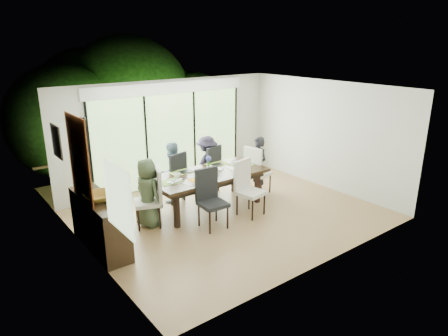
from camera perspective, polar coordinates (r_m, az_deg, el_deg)
floor at (r=8.73m, az=1.00°, el=-6.69°), size 6.00×5.00×0.01m
ceiling at (r=7.99m, az=1.11°, el=11.26°), size 6.00×5.00×0.01m
wall_back at (r=10.28m, az=-7.70°, el=4.95°), size 6.00×0.02×2.70m
wall_front at (r=6.58m, az=14.77°, el=-2.99°), size 6.00×0.02×2.70m
wall_left at (r=6.89m, az=-18.98°, el=-2.42°), size 0.02×5.00×2.70m
wall_right at (r=10.34m, az=14.28°, el=4.63°), size 0.02×5.00×2.70m
glass_doors at (r=10.28m, az=-7.55°, el=4.09°), size 4.20×0.02×2.30m
blinds_header at (r=10.04m, az=-7.83°, el=11.30°), size 4.40×0.06×0.28m
mullion_a at (r=9.44m, az=-18.60°, el=2.05°), size 0.05×0.04×2.30m
mullion_b at (r=9.95m, az=-11.01°, el=3.46°), size 0.05×0.04×2.30m
mullion_c at (r=10.63m, az=-4.25°, el=4.66°), size 0.05×0.04×2.30m
mullion_d at (r=11.43m, az=1.65°, el=5.65°), size 0.05×0.04×2.30m
side_window at (r=5.79m, az=-14.84°, el=-4.31°), size 0.02×0.90×1.00m
deck at (r=11.42m, az=-9.64°, el=-1.14°), size 6.00×1.80×0.10m
rail_top at (r=11.93m, az=-11.61°, el=2.59°), size 6.00×0.08×0.06m
foliage_left at (r=12.04m, az=-21.75°, el=6.17°), size 3.20×3.20×3.20m
foliage_mid at (r=13.27m, az=-13.48°, el=9.52°), size 4.00×4.00×4.00m
foliage_right at (r=13.50m, az=-4.87°, el=7.76°), size 2.80×2.80×2.80m
foliage_far at (r=13.58m, az=-18.54°, el=8.50°), size 3.60×3.60×3.60m
table_top at (r=8.80m, az=-2.28°, el=-0.92°), size 2.64×1.21×0.07m
table_apron at (r=8.83m, az=-2.27°, el=-1.53°), size 2.42×0.99×0.11m
table_leg_fl at (r=8.07m, az=-6.78°, el=-5.98°), size 0.10×0.10×0.76m
table_leg_fr at (r=9.26m, az=4.78°, el=-2.70°), size 0.10×0.10×0.76m
table_leg_bl at (r=8.76m, az=-9.67°, el=-4.12°), size 0.10×0.10×0.76m
table_leg_br at (r=9.87m, az=1.44°, el=-1.31°), size 0.10×0.10×0.76m
chair_left_end at (r=8.15m, az=-10.93°, el=-4.22°), size 0.65×0.65×1.21m
chair_right_end at (r=9.75m, az=4.96°, el=-0.22°), size 0.60×0.60×1.21m
chair_far_left at (r=9.31m, az=-7.55°, el=-1.20°), size 0.61×0.61×1.21m
chair_far_right at (r=9.82m, az=-2.50°, el=-0.04°), size 0.62×0.62×1.21m
chair_near_left at (r=7.93m, az=-1.59°, el=-4.52°), size 0.53×0.53×1.21m
chair_near_right at (r=8.51m, az=3.89°, el=-2.95°), size 0.59×0.59×1.21m
person_left_end at (r=8.12m, az=-10.85°, el=-3.50°), size 0.52×0.72×1.42m
person_right_end at (r=9.71m, az=4.89°, el=0.34°), size 0.44×0.68×1.42m
person_far_left at (r=9.26m, az=-7.51°, el=-0.62°), size 0.74×0.57×1.42m
person_far_right at (r=9.77m, az=-2.44°, el=0.51°), size 0.72×0.51×1.42m
placemat_left at (r=8.31m, az=-7.64°, el=-1.96°), size 0.48×0.35×0.01m
placemat_right at (r=9.34m, az=2.49°, el=0.44°), size 0.48×0.35×0.01m
placemat_far_l at (r=8.87m, az=-6.15°, el=-0.60°), size 0.48×0.35×0.01m
placemat_far_r at (r=9.40m, az=-0.95°, el=0.58°), size 0.48×0.35×0.01m
placemat_paper at (r=8.26m, az=-4.20°, el=-1.96°), size 0.48×0.35×0.01m
tablet_far_l at (r=8.88m, az=-5.43°, el=-0.50°), size 0.29×0.20×0.01m
tablet_far_r at (r=9.33m, az=-1.01°, el=0.50°), size 0.26×0.19×0.01m
papers at (r=9.15m, az=1.49°, el=0.07°), size 0.33×0.24×0.00m
platter_base at (r=8.26m, az=-4.20°, el=-1.85°), size 0.29×0.29×0.03m
platter_snacks at (r=8.25m, az=-4.20°, el=-1.73°), size 0.22×0.22×0.02m
vase at (r=8.83m, az=-2.21°, el=-0.16°), size 0.09×0.09×0.13m
hyacinth_stems at (r=8.79m, az=-2.22°, el=0.65°), size 0.04×0.04×0.18m
hyacinth_blooms at (r=8.76m, az=-2.23°, el=1.34°), size 0.12×0.12×0.12m
laptop at (r=8.27m, az=-6.70°, el=-1.94°), size 0.43×0.36×0.03m
cup_a at (r=8.53m, az=-6.71°, el=-1.03°), size 0.19×0.19×0.11m
cup_b at (r=8.78m, az=-1.11°, el=-0.38°), size 0.15×0.15×0.10m
cup_c at (r=9.30m, az=1.39°, el=0.71°), size 0.17×0.17×0.11m
book at (r=8.96m, az=-1.16°, el=-0.26°), size 0.27×0.30×0.02m
sideboard at (r=7.56m, az=-17.30°, el=-7.54°), size 0.48×1.72×0.97m
bowl at (r=7.26m, az=-17.41°, el=-3.92°), size 0.51×0.51×0.12m
candlestick_base at (r=7.68m, az=-18.57°, el=-3.18°), size 0.11×0.11×0.04m
candlestick_shaft at (r=7.47m, az=-19.08°, el=1.68°), size 0.03×0.03×1.34m
candlestick_pan at (r=7.33m, az=-19.61°, el=6.69°), size 0.11×0.11×0.03m
candle at (r=7.31m, az=-19.67°, el=7.19°), size 0.04×0.04×0.11m
tapestry at (r=7.17m, az=-20.01°, el=1.18°), size 0.02×1.00×1.50m
art_frame at (r=8.37m, az=-22.83°, el=3.51°), size 0.03×0.55×0.65m
art_canvas at (r=8.37m, az=-22.70°, el=3.54°), size 0.01×0.45×0.55m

